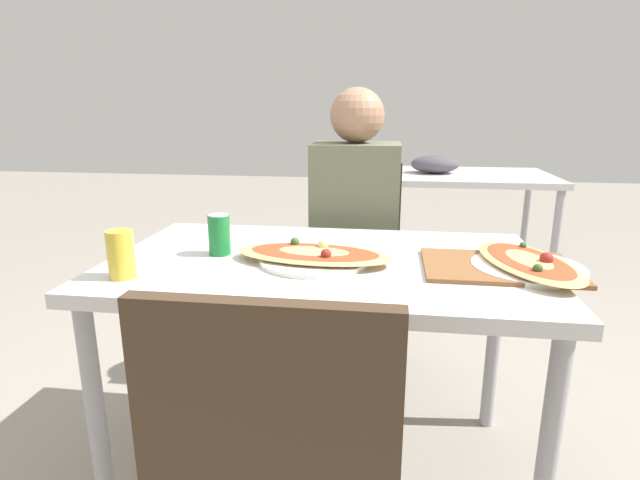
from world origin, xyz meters
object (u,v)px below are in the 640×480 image
object	(u,v)px
soda_can	(220,234)
pizza_second	(528,264)
pizza_main	(314,256)
drink_glass	(121,254)
chair_far_seated	(356,258)
person_seated	(355,216)
dining_table	(325,283)

from	to	relation	value
soda_can	pizza_second	bearing A→B (deg)	-2.20
pizza_main	drink_glass	size ratio (longest dim) A/B	3.79
chair_far_seated	drink_glass	size ratio (longest dim) A/B	7.28
person_seated	dining_table	bearing A→B (deg)	85.48
person_seated	pizza_main	world-z (taller)	person_seated
chair_far_seated	pizza_second	bearing A→B (deg)	125.13
chair_far_seated	pizza_main	world-z (taller)	chair_far_seated
soda_can	person_seated	bearing A→B (deg)	57.89
soda_can	pizza_second	xyz separation A→B (m)	(0.90, -0.03, -0.04)
dining_table	soda_can	size ratio (longest dim) A/B	10.22
chair_far_seated	soda_can	bearing A→B (deg)	62.38
person_seated	chair_far_seated	bearing A→B (deg)	-90.00
chair_far_seated	person_seated	distance (m)	0.25
pizza_main	person_seated	bearing A→B (deg)	83.30
soda_can	pizza_main	bearing A→B (deg)	-7.70
person_seated	pizza_second	distance (m)	0.82
pizza_main	soda_can	size ratio (longest dim) A/B	3.90
drink_glass	chair_far_seated	bearing A→B (deg)	59.82
pizza_main	pizza_second	bearing A→B (deg)	0.56
chair_far_seated	person_seated	size ratio (longest dim) A/B	0.75
person_seated	pizza_main	size ratio (longest dim) A/B	2.57
soda_can	drink_glass	xyz separation A→B (m)	(-0.19, -0.25, 0.00)
soda_can	drink_glass	size ratio (longest dim) A/B	0.97
soda_can	drink_glass	bearing A→B (deg)	-126.84
dining_table	drink_glass	distance (m)	0.58
chair_far_seated	drink_glass	distance (m)	1.15
chair_far_seated	drink_glass	bearing A→B (deg)	59.82
person_seated	drink_glass	size ratio (longest dim) A/B	9.75
drink_glass	pizza_second	size ratio (longest dim) A/B	0.28
chair_far_seated	pizza_second	xyz separation A→B (m)	(0.53, -0.75, 0.24)
pizza_main	drink_glass	distance (m)	0.53
dining_table	pizza_second	distance (m)	0.58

